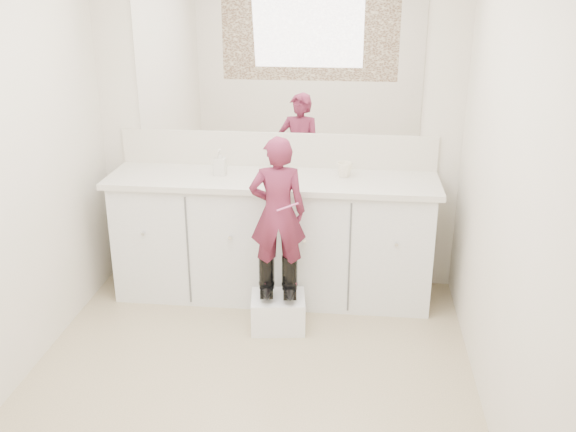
# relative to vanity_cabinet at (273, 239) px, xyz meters

# --- Properties ---
(floor) EXTENTS (3.00, 3.00, 0.00)m
(floor) POSITION_rel_vanity_cabinet_xyz_m (0.00, -1.23, -0.42)
(floor) COLOR #8E825D
(floor) RESTS_ON ground
(wall_back) EXTENTS (2.60, 0.00, 2.60)m
(wall_back) POSITION_rel_vanity_cabinet_xyz_m (0.00, 0.27, 0.77)
(wall_back) COLOR beige
(wall_back) RESTS_ON floor
(wall_front) EXTENTS (2.60, 0.00, 2.60)m
(wall_front) POSITION_rel_vanity_cabinet_xyz_m (0.00, -2.73, 0.77)
(wall_front) COLOR beige
(wall_front) RESTS_ON floor
(wall_right) EXTENTS (0.00, 3.00, 3.00)m
(wall_right) POSITION_rel_vanity_cabinet_xyz_m (1.30, -1.23, 0.78)
(wall_right) COLOR beige
(wall_right) RESTS_ON floor
(vanity_cabinet) EXTENTS (2.20, 0.55, 0.85)m
(vanity_cabinet) POSITION_rel_vanity_cabinet_xyz_m (0.00, 0.00, 0.00)
(vanity_cabinet) COLOR silver
(vanity_cabinet) RESTS_ON floor
(countertop) EXTENTS (2.28, 0.58, 0.04)m
(countertop) POSITION_rel_vanity_cabinet_xyz_m (0.00, -0.01, 0.45)
(countertop) COLOR beige
(countertop) RESTS_ON vanity_cabinet
(backsplash) EXTENTS (2.28, 0.03, 0.25)m
(backsplash) POSITION_rel_vanity_cabinet_xyz_m (0.00, 0.26, 0.59)
(backsplash) COLOR beige
(backsplash) RESTS_ON countertop
(mirror) EXTENTS (2.00, 0.02, 1.00)m
(mirror) POSITION_rel_vanity_cabinet_xyz_m (0.00, 0.26, 1.22)
(mirror) COLOR white
(mirror) RESTS_ON wall_back
(dot_panel) EXTENTS (2.00, 0.01, 1.20)m
(dot_panel) POSITION_rel_vanity_cabinet_xyz_m (0.00, -2.71, 1.22)
(dot_panel) COLOR #472819
(dot_panel) RESTS_ON wall_front
(faucet) EXTENTS (0.08, 0.08, 0.10)m
(faucet) POSITION_rel_vanity_cabinet_xyz_m (0.00, 0.15, 0.52)
(faucet) COLOR silver
(faucet) RESTS_ON countertop
(cup) EXTENTS (0.13, 0.13, 0.10)m
(cup) POSITION_rel_vanity_cabinet_xyz_m (0.49, 0.06, 0.52)
(cup) COLOR #F1E3C1
(cup) RESTS_ON countertop
(soap_bottle) EXTENTS (0.08, 0.08, 0.18)m
(soap_bottle) POSITION_rel_vanity_cabinet_xyz_m (-0.37, 0.01, 0.55)
(soap_bottle) COLOR beige
(soap_bottle) RESTS_ON countertop
(step_stool) EXTENTS (0.38, 0.33, 0.22)m
(step_stool) POSITION_rel_vanity_cabinet_xyz_m (0.10, -0.49, -0.31)
(step_stool) COLOR white
(step_stool) RESTS_ON floor
(boot_left) EXTENTS (0.13, 0.21, 0.29)m
(boot_left) POSITION_rel_vanity_cabinet_xyz_m (0.02, -0.48, -0.06)
(boot_left) COLOR black
(boot_left) RESTS_ON step_stool
(boot_right) EXTENTS (0.13, 0.21, 0.29)m
(boot_right) POSITION_rel_vanity_cabinet_xyz_m (0.17, -0.48, -0.06)
(boot_right) COLOR black
(boot_right) RESTS_ON step_stool
(toddler) EXTENTS (0.38, 0.28, 0.97)m
(toddler) POSITION_rel_vanity_cabinet_xyz_m (0.10, -0.48, 0.38)
(toddler) COLOR #962E51
(toddler) RESTS_ON step_stool
(toothbrush) EXTENTS (0.14, 0.03, 0.06)m
(toothbrush) POSITION_rel_vanity_cabinet_xyz_m (0.17, -0.55, 0.45)
(toothbrush) COLOR #DD5698
(toothbrush) RESTS_ON toddler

